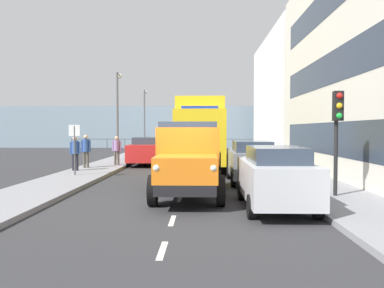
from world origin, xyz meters
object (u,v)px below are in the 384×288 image
(car_red_oppositeside_0, at_px, (147,151))
(pedestrian_strolling, at_px, (86,148))
(traffic_light_near, at_px, (337,120))
(street_sign, at_px, (75,141))
(truck_vintage_orange, at_px, (188,161))
(lamp_post_far, at_px, (145,114))
(pedestrian_couple_a, at_px, (117,148))
(lamp_post_promenade, at_px, (118,107))
(pedestrian_couple_b, at_px, (75,150))
(car_grey_kerbside_1, at_px, (251,161))
(car_silver_kerbside_near, at_px, (275,176))
(lorry_cargo_yellow, at_px, (200,132))

(car_red_oppositeside_0, relative_size, pedestrian_strolling, 2.55)
(traffic_light_near, height_order, street_sign, traffic_light_near)
(truck_vintage_orange, relative_size, lamp_post_far, 0.96)
(car_red_oppositeside_0, distance_m, pedestrian_strolling, 4.33)
(pedestrian_couple_a, bearing_deg, car_red_oppositeside_0, -131.94)
(pedestrian_couple_a, xyz_separation_m, lamp_post_far, (0.68, -15.48, 2.57))
(street_sign, bearing_deg, lamp_post_promenade, -90.30)
(pedestrian_couple_a, bearing_deg, pedestrian_couple_b, 65.97)
(car_grey_kerbside_1, relative_size, lamp_post_promenade, 0.66)
(truck_vintage_orange, distance_m, car_silver_kerbside_near, 2.94)
(lamp_post_promenade, bearing_deg, car_silver_kerbside_near, 116.55)
(car_grey_kerbside_1, bearing_deg, car_red_oppositeside_0, -55.59)
(truck_vintage_orange, xyz_separation_m, car_grey_kerbside_1, (-2.45, -3.71, -0.28))
(lamp_post_promenade, bearing_deg, pedestrian_strolling, 84.09)
(car_red_oppositeside_0, xyz_separation_m, pedestrian_strolling, (2.81, 3.28, 0.29))
(car_red_oppositeside_0, bearing_deg, lamp_post_far, -81.03)
(pedestrian_couple_b, bearing_deg, lamp_post_promenade, -95.33)
(lorry_cargo_yellow, height_order, traffic_light_near, lorry_cargo_yellow)
(truck_vintage_orange, relative_size, lorry_cargo_yellow, 0.69)
(pedestrian_strolling, relative_size, pedestrian_couple_a, 1.06)
(car_silver_kerbside_near, height_order, pedestrian_couple_a, pedestrian_couple_a)
(pedestrian_couple_b, bearing_deg, truck_vintage_orange, 130.59)
(truck_vintage_orange, height_order, lamp_post_promenade, lamp_post_promenade)
(car_silver_kerbside_near, relative_size, lamp_post_promenade, 0.71)
(car_grey_kerbside_1, relative_size, pedestrian_couple_a, 2.33)
(street_sign, bearing_deg, car_silver_kerbside_near, 139.66)
(truck_vintage_orange, distance_m, lamp_post_far, 26.10)
(car_silver_kerbside_near, bearing_deg, pedestrian_couple_a, -59.01)
(car_silver_kerbside_near, height_order, lamp_post_promenade, lamp_post_promenade)
(truck_vintage_orange, relative_size, street_sign, 2.51)
(lamp_post_far, bearing_deg, car_grey_kerbside_1, 109.31)
(car_silver_kerbside_near, relative_size, pedestrian_couple_b, 2.42)
(pedestrian_strolling, bearing_deg, car_silver_kerbside_near, 129.62)
(car_red_oppositeside_0, height_order, pedestrian_couple_a, pedestrian_couple_a)
(pedestrian_strolling, distance_m, lamp_post_promenade, 6.00)
(lamp_post_far, bearing_deg, lorry_cargo_yellow, 108.42)
(car_red_oppositeside_0, relative_size, lamp_post_promenade, 0.77)
(lorry_cargo_yellow, height_order, car_grey_kerbside_1, lorry_cargo_yellow)
(pedestrian_couple_b, distance_m, pedestrian_couple_a, 3.41)
(car_red_oppositeside_0, xyz_separation_m, street_sign, (2.29, 6.67, 0.79))
(pedestrian_strolling, distance_m, pedestrian_couple_a, 2.07)
(truck_vintage_orange, bearing_deg, car_silver_kerbside_near, 147.08)
(truck_vintage_orange, xyz_separation_m, street_sign, (5.28, -4.98, 0.50))
(pedestrian_couple_a, xyz_separation_m, traffic_light_near, (-9.05, 10.34, 1.35))
(pedestrian_couple_a, xyz_separation_m, street_sign, (0.79, 5.00, 0.56))
(pedestrian_couple_b, bearing_deg, car_red_oppositeside_0, -121.13)
(lamp_post_promenade, distance_m, lamp_post_far, 11.66)
(lorry_cargo_yellow, height_order, pedestrian_strolling, lorry_cargo_yellow)
(truck_vintage_orange, height_order, lorry_cargo_yellow, lorry_cargo_yellow)
(car_grey_kerbside_1, distance_m, street_sign, 7.88)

